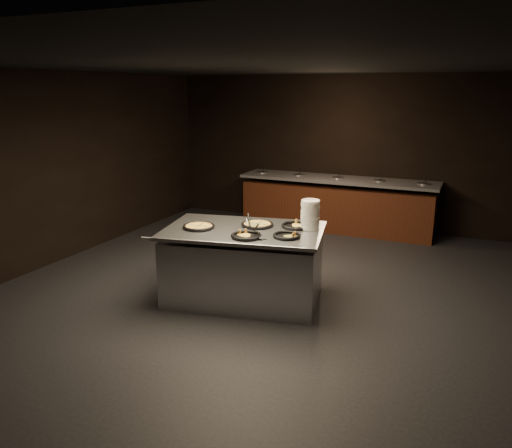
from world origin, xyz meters
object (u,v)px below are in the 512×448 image
at_px(serving_counter, 244,266).
at_px(pan_cheese_whole, 257,224).
at_px(pan_veggie_whole, 199,226).
at_px(plate_stack, 310,215).

relative_size(serving_counter, pan_cheese_whole, 5.25).
bearing_deg(pan_veggie_whole, plate_stack, 21.62).
distance_m(plate_stack, pan_veggie_whole, 1.40).
xyz_separation_m(serving_counter, pan_cheese_whole, (0.10, 0.21, 0.51)).
distance_m(plate_stack, pan_cheese_whole, 0.69).
bearing_deg(pan_veggie_whole, pan_cheese_whole, 31.91).
xyz_separation_m(serving_counter, plate_stack, (0.76, 0.32, 0.67)).
xyz_separation_m(pan_veggie_whole, pan_cheese_whole, (0.63, 0.39, 0.00)).
distance_m(pan_veggie_whole, pan_cheese_whole, 0.74).
bearing_deg(plate_stack, pan_cheese_whole, -169.76).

